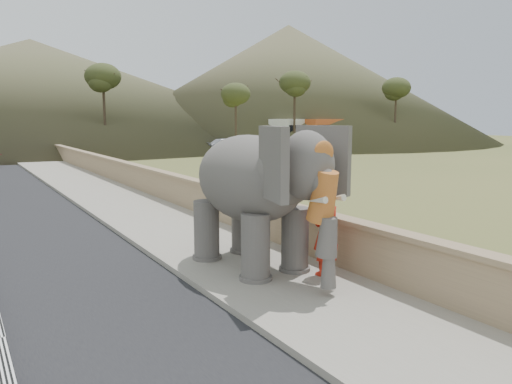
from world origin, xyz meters
TOP-DOWN VIEW (x-y plane):
  - ground at (0.00, 0.00)m, footprint 160.00×160.00m
  - walkway at (0.00, 10.00)m, footprint 3.00×120.00m
  - parapet at (1.65, 10.00)m, footprint 0.30×120.00m
  - cow at (6.48, 13.72)m, footprint 1.52×1.02m
  - distant_car at (16.60, 33.86)m, footprint 4.25×1.75m
  - bus_white at (26.81, 33.99)m, footprint 11.28×4.82m
  - bus_orange at (29.64, 32.26)m, footprint 11.16×3.31m
  - hill_right at (36.00, 52.00)m, footprint 56.00×56.00m
  - hill_far at (5.00, 70.00)m, footprint 80.00×80.00m
  - elephant_and_man at (0.02, 1.80)m, footprint 2.47×4.21m
  - trees at (2.12, 28.81)m, footprint 47.25×43.24m

SIDE VIEW (x-z plane):
  - ground at x=0.00m, z-range 0.00..0.00m
  - walkway at x=0.00m, z-range 0.00..0.15m
  - parapet at x=1.65m, z-range 0.00..1.10m
  - cow at x=6.48m, z-range 0.00..1.17m
  - distant_car at x=16.60m, z-range 0.00..1.44m
  - bus_white at x=26.81m, z-range 0.00..3.10m
  - bus_orange at x=29.64m, z-range 0.00..3.10m
  - elephant_and_man at x=0.02m, z-range 0.14..3.06m
  - trees at x=2.12m, z-range -0.90..8.85m
  - hill_far at x=5.00m, z-range 0.00..14.00m
  - hill_right at x=36.00m, z-range 0.00..16.00m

